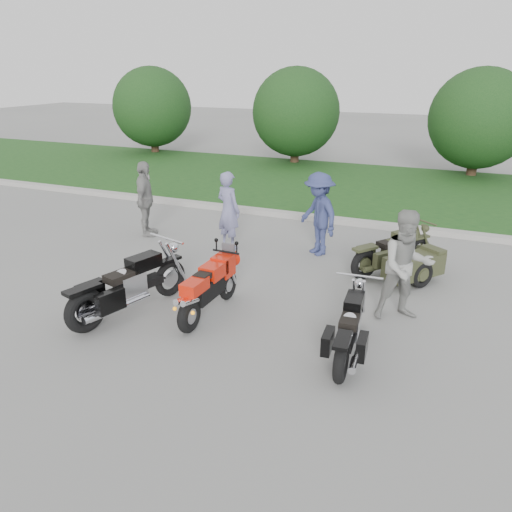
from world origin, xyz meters
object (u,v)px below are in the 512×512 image
at_px(sportbike_red, 208,287).
at_px(person_stripe, 228,210).
at_px(cruiser_right, 350,331).
at_px(person_back, 145,199).
at_px(cruiser_left, 126,288).
at_px(cruiser_sidecar, 403,261).
at_px(person_grey, 406,266).
at_px(person_denim, 318,214).

height_order(sportbike_red, person_stripe, person_stripe).
bearing_deg(cruiser_right, person_stripe, 131.51).
xyz_separation_m(sportbike_red, person_back, (-3.43, 3.23, 0.40)).
distance_m(cruiser_left, person_stripe, 3.75).
relative_size(cruiser_sidecar, person_back, 1.08).
bearing_deg(person_grey, person_stripe, 126.93).
relative_size(sportbike_red, cruiser_sidecar, 0.94).
height_order(cruiser_left, person_denim, person_denim).
bearing_deg(person_stripe, person_grey, 175.11).
distance_m(sportbike_red, cruiser_left, 1.40).
bearing_deg(cruiser_left, person_back, 136.57).
distance_m(cruiser_left, person_denim, 4.67).
xyz_separation_m(sportbike_red, person_stripe, (-1.16, 3.21, 0.37)).
xyz_separation_m(person_denim, person_back, (-4.29, -0.38, 0.00)).
bearing_deg(person_back, person_denim, -106.81).
xyz_separation_m(person_grey, person_back, (-6.47, 2.05, -0.01)).
xyz_separation_m(cruiser_right, person_back, (-5.92, 3.58, 0.52)).
bearing_deg(person_stripe, person_denim, -148.00).
bearing_deg(sportbike_red, cruiser_left, -156.58).
bearing_deg(person_grey, cruiser_left, 174.03).
xyz_separation_m(sportbike_red, person_denim, (0.86, 3.61, 0.40)).
bearing_deg(cruiser_right, cruiser_sidecar, 79.70).
distance_m(person_grey, person_back, 6.79).
bearing_deg(person_denim, person_back, -134.40).
height_order(person_stripe, person_back, person_back).
xyz_separation_m(cruiser_right, person_stripe, (-3.65, 3.56, 0.49)).
xyz_separation_m(cruiser_left, person_stripe, (0.15, 3.72, 0.41)).
bearing_deg(person_stripe, cruiser_sidecar, -163.84).
height_order(sportbike_red, cruiser_right, sportbike_red).
bearing_deg(person_denim, person_stripe, -128.30).
bearing_deg(sportbike_red, person_stripe, 111.77).
xyz_separation_m(cruiser_sidecar, person_grey, (0.20, -1.70, 0.55)).
height_order(cruiser_left, person_back, person_back).
relative_size(sportbike_red, cruiser_right, 0.90).
height_order(person_stripe, person_grey, person_grey).
distance_m(person_stripe, person_grey, 4.66).
distance_m(person_denim, person_back, 4.31).
xyz_separation_m(sportbike_red, person_grey, (3.04, 1.18, 0.41)).
bearing_deg(person_stripe, sportbike_red, 130.68).
relative_size(cruiser_left, person_stripe, 1.34).
bearing_deg(person_back, person_grey, -129.36).
relative_size(sportbike_red, cruiser_left, 0.78).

